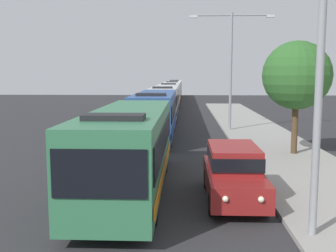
% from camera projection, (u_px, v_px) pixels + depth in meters
% --- Properties ---
extents(bus_lead, '(2.58, 10.62, 3.21)m').
position_uv_depth(bus_lead, '(130.00, 147.00, 14.83)').
color(bus_lead, '#33724C').
rests_on(bus_lead, ground_plane).
extents(bus_second_in_line, '(2.58, 11.47, 3.21)m').
position_uv_depth(bus_second_in_line, '(155.00, 113.00, 27.49)').
color(bus_second_in_line, '#284C8C').
rests_on(bus_second_in_line, ground_plane).
extents(bus_middle, '(2.58, 12.00, 3.21)m').
position_uv_depth(bus_middle, '(165.00, 101.00, 39.64)').
color(bus_middle, silver).
rests_on(bus_middle, ground_plane).
extents(bus_fourth_in_line, '(2.58, 11.69, 3.21)m').
position_uv_depth(bus_fourth_in_line, '(170.00, 94.00, 52.34)').
color(bus_fourth_in_line, silver).
rests_on(bus_fourth_in_line, ground_plane).
extents(bus_rear, '(2.58, 10.82, 3.21)m').
position_uv_depth(bus_rear, '(173.00, 90.00, 64.67)').
color(bus_rear, silver).
rests_on(bus_rear, ground_plane).
extents(bus_tail_end, '(2.58, 10.96, 3.21)m').
position_uv_depth(bus_tail_end, '(175.00, 88.00, 76.56)').
color(bus_tail_end, silver).
rests_on(bus_tail_end, ground_plane).
extents(white_suv, '(1.86, 4.85, 1.90)m').
position_uv_depth(white_suv, '(233.00, 171.00, 13.93)').
color(white_suv, maroon).
rests_on(white_suv, ground_plane).
extents(streetlamp_near, '(5.34, 0.28, 7.99)m').
position_uv_depth(streetlamp_near, '(321.00, 46.00, 10.06)').
color(streetlamp_near, gray).
rests_on(streetlamp_near, sidewalk).
extents(streetlamp_mid, '(6.18, 0.28, 8.64)m').
position_uv_depth(streetlamp_mid, '(231.00, 59.00, 30.03)').
color(streetlamp_mid, gray).
rests_on(streetlamp_mid, sidewalk).
extents(roadside_tree, '(3.56, 3.56, 5.90)m').
position_uv_depth(roadside_tree, '(297.00, 76.00, 20.99)').
color(roadside_tree, '#4C3823').
rests_on(roadside_tree, sidewalk).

